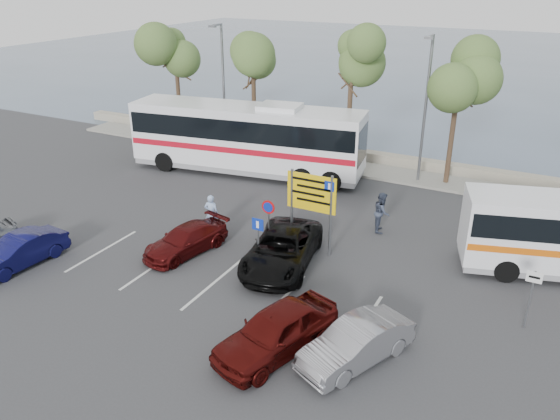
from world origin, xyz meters
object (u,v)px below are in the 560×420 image
at_px(coach_bus_left, 247,141).
at_px(pedestrian_far, 382,212).
at_px(car_silver_b, 356,343).
at_px(car_red, 277,331).
at_px(car_blue, 19,251).
at_px(street_lamp_left, 223,82).
at_px(car_maroon, 186,240).
at_px(street_lamp_right, 426,103).
at_px(suv_black, 282,249).
at_px(direction_sign, 311,199).
at_px(pedestrian_near, 211,213).

distance_m(coach_bus_left, pedestrian_far, 10.45).
bearing_deg(car_silver_b, pedestrian_far, 127.98).
bearing_deg(coach_bus_left, pedestrian_far, -22.62).
height_order(car_red, car_silver_b, car_red).
distance_m(car_red, car_silver_b, 2.51).
distance_m(car_blue, car_silver_b, 14.32).
bearing_deg(street_lamp_left, car_red, -52.84).
distance_m(coach_bus_left, car_maroon, 10.41).
xyz_separation_m(street_lamp_right, suv_black, (-2.50, -12.02, -3.86)).
height_order(car_maroon, car_red, car_red).
relative_size(car_maroon, car_red, 0.90).
bearing_deg(street_lamp_left, car_blue, -86.64).
height_order(coach_bus_left, pedestrian_far, coach_bus_left).
bearing_deg(suv_black, pedestrian_far, 51.35).
relative_size(car_maroon, suv_black, 0.76).
relative_size(coach_bus_left, car_blue, 3.54).
relative_size(street_lamp_right, coach_bus_left, 0.57).
distance_m(street_lamp_right, suv_black, 12.87).
relative_size(direction_sign, car_red, 0.80).
bearing_deg(coach_bus_left, car_silver_b, -48.37).
bearing_deg(coach_bus_left, suv_black, -52.13).
bearing_deg(street_lamp_right, coach_bus_left, -162.37).
relative_size(car_red, pedestrian_near, 2.49).
bearing_deg(car_maroon, street_lamp_right, 75.45).
relative_size(car_blue, car_maroon, 0.98).
distance_m(car_maroon, pedestrian_far, 8.99).
bearing_deg(pedestrian_far, coach_bus_left, 50.70).
distance_m(car_silver_b, pedestrian_far, 9.54).
xyz_separation_m(car_red, pedestrian_near, (-6.75, 6.33, 0.14)).
height_order(street_lamp_left, street_lamp_right, same).
height_order(car_blue, car_maroon, car_blue).
relative_size(street_lamp_right, car_silver_b, 2.00).
distance_m(car_maroon, car_silver_b, 9.57).
relative_size(coach_bus_left, car_silver_b, 3.50).
xyz_separation_m(direction_sign, car_blue, (-10.00, -6.70, -1.78)).
bearing_deg(coach_bus_left, pedestrian_near, -70.94).
distance_m(street_lamp_left, car_red, 21.70).
distance_m(street_lamp_left, coach_bus_left, 5.31).
xyz_separation_m(car_blue, pedestrian_far, (12.10, 10.00, 0.30)).
relative_size(pedestrian_near, pedestrian_far, 0.95).
xyz_separation_m(coach_bus_left, car_maroon, (2.84, -9.92, -1.40)).
relative_size(car_blue, car_red, 0.88).
bearing_deg(pedestrian_near, street_lamp_left, -75.05).
bearing_deg(pedestrian_near, car_red, 121.87).
xyz_separation_m(street_lamp_left, pedestrian_far, (13.10, -7.02, -3.65)).
relative_size(coach_bus_left, car_maroon, 3.48).
bearing_deg(car_red, pedestrian_near, 155.06).
xyz_separation_m(street_lamp_left, car_maroon, (6.34, -12.94, -4.01)).
bearing_deg(pedestrian_near, coach_bus_left, -85.91).
relative_size(street_lamp_left, pedestrian_far, 4.22).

